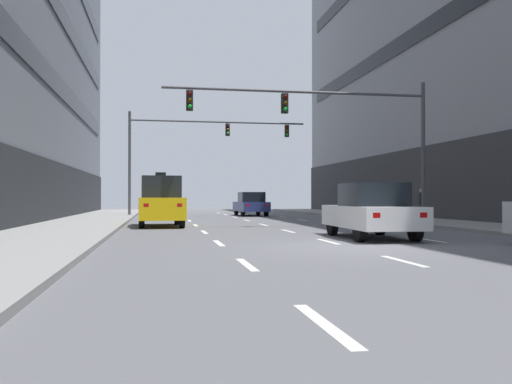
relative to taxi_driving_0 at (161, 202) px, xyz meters
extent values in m
plane|color=slate|center=(4.79, -11.33, -1.10)|extent=(120.00, 120.00, 0.00)
cube|color=gray|center=(-3.59, -11.33, -1.03)|extent=(3.96, 80.00, 0.14)
cube|color=silver|center=(1.59, -19.33, -1.10)|extent=(0.16, 2.00, 0.01)
cube|color=silver|center=(1.59, -14.33, -1.10)|extent=(0.16, 2.00, 0.01)
cube|color=silver|center=(1.59, -9.33, -1.10)|extent=(0.16, 2.00, 0.01)
cube|color=silver|center=(1.59, -4.33, -1.10)|extent=(0.16, 2.00, 0.01)
cube|color=silver|center=(1.59, 0.67, -1.10)|extent=(0.16, 2.00, 0.01)
cube|color=silver|center=(1.59, 5.67, -1.10)|extent=(0.16, 2.00, 0.01)
cube|color=silver|center=(1.59, 10.67, -1.10)|extent=(0.16, 2.00, 0.01)
cube|color=silver|center=(1.59, 15.67, -1.10)|extent=(0.16, 2.00, 0.01)
cube|color=silver|center=(1.59, 20.67, -1.10)|extent=(0.16, 2.00, 0.01)
cube|color=silver|center=(4.79, -14.33, -1.10)|extent=(0.16, 2.00, 0.01)
cube|color=silver|center=(4.79, -9.33, -1.10)|extent=(0.16, 2.00, 0.01)
cube|color=silver|center=(4.79, -4.33, -1.10)|extent=(0.16, 2.00, 0.01)
cube|color=silver|center=(4.79, 0.67, -1.10)|extent=(0.16, 2.00, 0.01)
cube|color=silver|center=(4.79, 5.67, -1.10)|extent=(0.16, 2.00, 0.01)
cube|color=silver|center=(4.79, 10.67, -1.10)|extent=(0.16, 2.00, 0.01)
cube|color=silver|center=(4.79, 15.67, -1.10)|extent=(0.16, 2.00, 0.01)
cube|color=silver|center=(4.79, 20.67, -1.10)|extent=(0.16, 2.00, 0.01)
cube|color=silver|center=(7.99, -9.33, -1.10)|extent=(0.16, 2.00, 0.01)
cube|color=silver|center=(7.99, -4.33, -1.10)|extent=(0.16, 2.00, 0.01)
cube|color=silver|center=(7.99, 0.67, -1.10)|extent=(0.16, 2.00, 0.01)
cube|color=silver|center=(7.99, 5.67, -1.10)|extent=(0.16, 2.00, 0.01)
cube|color=silver|center=(7.99, 10.67, -1.10)|extent=(0.16, 2.00, 0.01)
cube|color=silver|center=(7.99, 15.67, -1.10)|extent=(0.16, 2.00, 0.01)
cube|color=silver|center=(7.99, 20.67, -1.10)|extent=(0.16, 2.00, 0.01)
cylinder|color=black|center=(-0.89, 1.37, -0.76)|extent=(0.26, 0.69, 0.69)
cylinder|color=black|center=(0.78, 1.44, -0.76)|extent=(0.26, 0.69, 0.69)
cylinder|color=black|center=(-0.78, -1.44, -0.76)|extent=(0.26, 0.69, 0.69)
cylinder|color=black|center=(0.89, -1.37, -0.76)|extent=(0.26, 0.69, 0.69)
cube|color=yellow|center=(0.00, 0.00, -0.29)|extent=(2.09, 4.65, 0.94)
cube|color=black|center=(0.00, 0.00, 0.64)|extent=(1.77, 2.77, 0.94)
cube|color=white|center=(-0.76, 2.22, -0.13)|extent=(0.21, 0.09, 0.15)
cube|color=red|center=(-0.58, -2.27, -0.13)|extent=(0.21, 0.09, 0.15)
cube|color=white|center=(0.58, 2.27, -0.13)|extent=(0.21, 0.09, 0.15)
cube|color=red|center=(0.76, -2.22, -0.13)|extent=(0.21, 0.09, 0.15)
cube|color=black|center=(0.00, 0.00, 1.20)|extent=(0.47, 0.23, 0.19)
cylinder|color=black|center=(5.43, 14.54, -0.77)|extent=(0.24, 0.67, 0.66)
cylinder|color=black|center=(7.04, 14.59, -0.77)|extent=(0.24, 0.67, 0.66)
cylinder|color=black|center=(5.51, 11.82, -0.77)|extent=(0.24, 0.67, 0.66)
cylinder|color=black|center=(7.12, 11.87, -0.77)|extent=(0.24, 0.67, 0.66)
cube|color=navy|center=(6.28, 13.20, -0.45)|extent=(1.98, 4.48, 0.64)
cube|color=black|center=(6.28, 13.00, 0.21)|extent=(1.66, 1.96, 0.68)
cube|color=white|center=(5.57, 15.36, -0.34)|extent=(0.20, 0.09, 0.14)
cube|color=red|center=(5.70, 11.02, -0.34)|extent=(0.20, 0.09, 0.14)
cube|color=white|center=(6.86, 15.39, -0.34)|extent=(0.20, 0.09, 0.14)
cube|color=red|center=(6.99, 11.05, -0.34)|extent=(0.20, 0.09, 0.14)
cylinder|color=black|center=(5.72, -6.86, -0.76)|extent=(0.25, 0.70, 0.69)
cylinder|color=black|center=(7.40, -6.91, -0.76)|extent=(0.25, 0.70, 0.69)
cylinder|color=black|center=(5.64, -9.70, -0.76)|extent=(0.25, 0.70, 0.69)
cylinder|color=black|center=(7.32, -9.75, -0.76)|extent=(0.25, 0.70, 0.69)
cube|color=white|center=(6.52, -8.31, -0.42)|extent=(2.08, 4.68, 0.67)
cube|color=black|center=(6.51, -8.52, 0.27)|extent=(1.74, 2.05, 0.71)
cube|color=white|center=(5.91, -6.01, -0.30)|extent=(0.21, 0.09, 0.15)
cube|color=red|center=(5.77, -10.55, -0.30)|extent=(0.21, 0.09, 0.15)
cube|color=white|center=(7.27, -6.06, -0.30)|extent=(0.21, 0.09, 0.15)
cube|color=red|center=(7.13, -10.60, -0.30)|extent=(0.21, 0.09, 0.15)
cube|color=white|center=(9.48, -11.12, -0.21)|extent=(0.19, 0.08, 0.13)
cylinder|color=#4C4C51|center=(11.59, -1.88, 2.19)|extent=(0.18, 0.18, 6.30)
cylinder|color=#4C4C51|center=(5.80, -1.88, 4.73)|extent=(11.57, 0.12, 0.12)
cube|color=black|center=(5.22, -1.88, 4.21)|extent=(0.28, 0.24, 0.84)
sphere|color=#4B0704|center=(5.22, -2.02, 4.47)|extent=(0.17, 0.17, 0.17)
sphere|color=#523505|center=(5.22, -2.02, 4.21)|extent=(0.17, 0.17, 0.17)
sphere|color=green|center=(5.22, -2.02, 3.95)|extent=(0.17, 0.17, 0.17)
cube|color=black|center=(1.17, -1.88, 4.21)|extent=(0.28, 0.24, 0.84)
sphere|color=#4B0704|center=(1.17, -2.02, 4.47)|extent=(0.17, 0.17, 0.17)
sphere|color=#523505|center=(1.17, -2.02, 4.21)|extent=(0.17, 0.17, 0.17)
sphere|color=green|center=(1.17, -2.02, 3.95)|extent=(0.17, 0.17, 0.17)
cylinder|color=#4C4C51|center=(-2.01, 12.71, 2.49)|extent=(0.18, 0.18, 6.91)
cylinder|color=#4C4C51|center=(3.98, 12.71, 5.37)|extent=(11.97, 0.12, 0.12)
cube|color=black|center=(4.57, 12.71, 4.85)|extent=(0.28, 0.24, 0.84)
sphere|color=#4B0704|center=(4.57, 12.57, 5.11)|extent=(0.17, 0.17, 0.17)
sphere|color=#523505|center=(4.57, 12.57, 4.85)|extent=(0.17, 0.17, 0.17)
sphere|color=green|center=(4.57, 12.57, 4.59)|extent=(0.17, 0.17, 0.17)
cube|color=black|center=(8.76, 12.71, 4.85)|extent=(0.28, 0.24, 0.84)
sphere|color=#4B0704|center=(8.76, 12.57, 5.11)|extent=(0.17, 0.17, 0.17)
sphere|color=#523505|center=(8.76, 12.57, 4.85)|extent=(0.17, 0.17, 0.17)
sphere|color=green|center=(8.76, 12.57, 4.59)|extent=(0.17, 0.17, 0.17)
cylinder|color=black|center=(13.55, 2.11, -0.55)|extent=(0.13, 0.13, 0.82)
cylinder|color=black|center=(13.59, 2.28, -0.55)|extent=(0.13, 0.13, 0.82)
cube|color=black|center=(13.57, 2.20, 0.15)|extent=(0.27, 0.38, 0.58)
sphere|color=#D8AD84|center=(13.57, 2.20, 0.55)|extent=(0.21, 0.21, 0.21)
cylinder|color=black|center=(13.52, 1.98, 0.18)|extent=(0.09, 0.09, 0.52)
cylinder|color=black|center=(13.62, 2.41, 0.18)|extent=(0.09, 0.09, 0.52)
camera|label=1|loc=(-0.06, -24.69, 0.18)|focal=38.44mm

